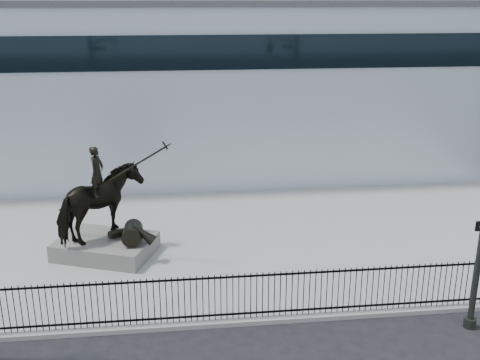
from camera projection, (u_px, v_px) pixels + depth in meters
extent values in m
plane|color=black|center=(238.00, 347.00, 15.87)|extent=(120.00, 120.00, 0.00)
cube|color=gray|center=(219.00, 243.00, 22.46)|extent=(30.00, 12.00, 0.15)
cube|color=silver|center=(200.00, 84.00, 33.37)|extent=(44.00, 14.00, 9.00)
cube|color=black|center=(234.00, 314.00, 16.96)|extent=(22.00, 0.05, 0.05)
cube|color=black|center=(233.00, 277.00, 16.57)|extent=(22.00, 0.05, 0.05)
cube|color=black|center=(234.00, 296.00, 16.77)|extent=(22.00, 0.03, 1.50)
cube|color=#55524E|center=(106.00, 247.00, 21.14)|extent=(4.07, 3.45, 0.65)
imported|color=black|center=(102.00, 205.00, 20.61)|extent=(3.16, 3.38, 2.75)
imported|color=black|center=(97.00, 172.00, 20.25)|extent=(0.66, 0.79, 1.86)
cylinder|color=black|center=(110.00, 180.00, 20.22)|extent=(4.15, 1.64, 2.80)
cylinder|color=black|center=(470.00, 323.00, 16.78)|extent=(0.36, 0.36, 0.30)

